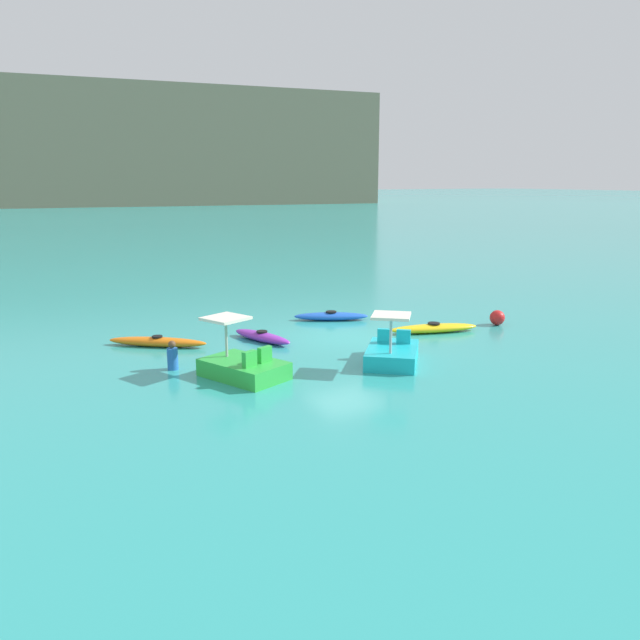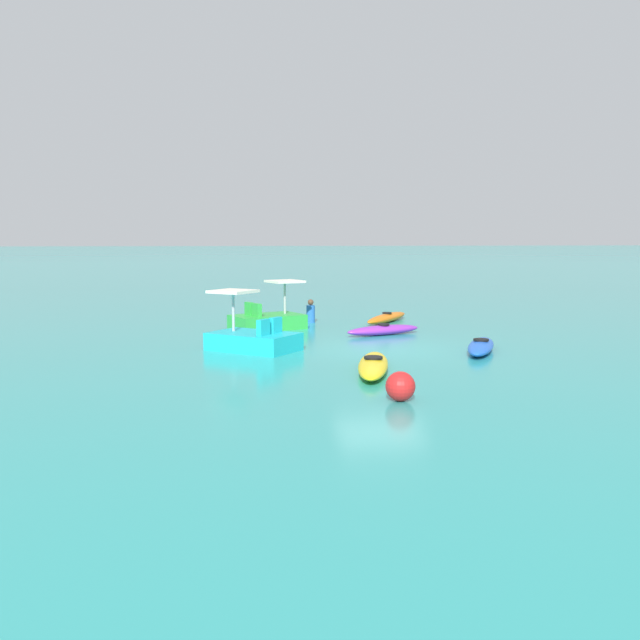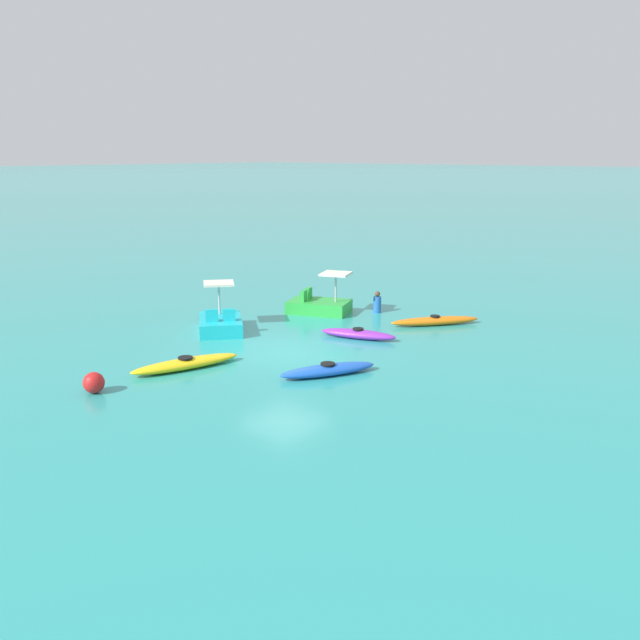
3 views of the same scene
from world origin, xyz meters
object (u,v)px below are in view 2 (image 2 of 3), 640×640
Objects in this scene: kayak_yellow at (373,365)px; person_near_shore at (311,312)px; kayak_blue at (481,346)px; kayak_purple at (383,330)px; pedal_boat_cyan at (253,338)px; pedal_boat_green at (268,319)px; kayak_orange at (387,318)px; buoy_red at (400,386)px.

person_near_shore is at bearing -179.84° from kayak_yellow.
person_near_shore reaches higher than kayak_blue.
kayak_purple and kayak_blue have the same top height.
kayak_purple is at bearing 26.77° from person_near_shore.
pedal_boat_cyan is 1.01× the size of pedal_boat_green.
person_near_shore reaches higher than kayak_orange.
kayak_yellow is (2.32, -3.64, -0.00)m from kayak_blue.
kayak_purple is 9.30m from buoy_red.
pedal_boat_cyan is 3.19× the size of person_near_shore.
kayak_blue is at bearing 26.09° from person_near_shore.
pedal_boat_cyan reaches higher than person_near_shore.
pedal_boat_cyan reaches higher than kayak_purple.
kayak_orange is 4.81m from pedal_boat_green.
kayak_purple is 4.20m from kayak_blue.
kayak_yellow is at bearing 176.45° from buoy_red.
kayak_yellow is at bearing 12.14° from pedal_boat_green.
kayak_orange is 8.00m from pedal_boat_cyan.
buoy_red reaches higher than kayak_yellow.
kayak_purple is 6.38m from kayak_yellow.
kayak_blue is at bearing 42.41° from pedal_boat_green.
pedal_boat_cyan and pedal_boat_green have the same top height.
person_near_shore reaches higher than buoy_red.
pedal_boat_cyan reaches higher than buoy_red.
kayak_orange is 12.86m from buoy_red.
kayak_orange is (-7.21, -0.78, -0.00)m from kayak_blue.
kayak_purple and kayak_orange have the same top height.
buoy_red is at bearing -3.55° from kayak_yellow.
pedal_boat_cyan is (-3.66, -2.59, 0.17)m from kayak_yellow.
kayak_purple is at bearing -154.57° from kayak_blue.
buoy_red is at bearing 8.07° from pedal_boat_green.
kayak_yellow is at bearing 35.30° from pedal_boat_cyan.
buoy_red is at bearing -0.70° from person_near_shore.
kayak_yellow is at bearing -16.68° from kayak_purple.
pedal_boat_green is at bearing -48.24° from person_near_shore.
pedal_boat_cyan is at bearing -22.71° from person_near_shore.
person_near_shore is (-7.48, -3.66, 0.22)m from kayak_blue.
pedal_boat_green is 2.34m from person_near_shore.
kayak_orange is (-3.41, 1.02, -0.00)m from kayak_purple.
buoy_red reaches higher than kayak_blue.
buoy_red is (11.20, 1.59, -0.05)m from pedal_boat_green.
pedal_boat_cyan reaches higher than kayak_yellow.
person_near_shore reaches higher than kayak_yellow.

